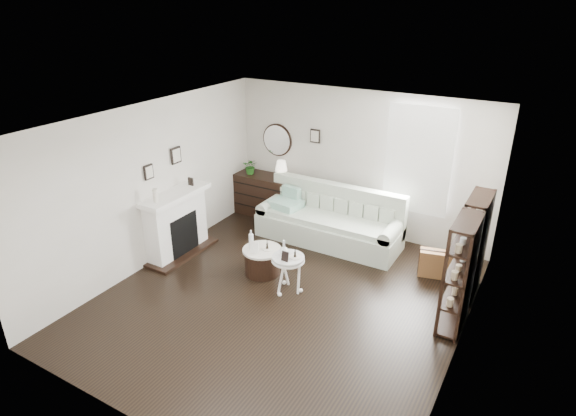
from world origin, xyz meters
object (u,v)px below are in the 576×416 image
Objects in this scene: sofa at (330,223)px; drum_table at (262,261)px; dresser at (266,195)px; pedestal_table at (288,260)px.

sofa is 1.67m from drum_table.
sofa reaches higher than drum_table.
dresser is at bearing 120.95° from drum_table.
pedestal_table is (0.18, -1.86, 0.22)m from sofa.
sofa is 1.88m from pedestal_table.
drum_table is 0.76m from pedestal_table.
dresser is 2.01× the size of drum_table.
pedestal_table is (1.83, -2.25, 0.13)m from dresser.
dresser is 2.34m from drum_table.
dresser is (-1.65, 0.39, 0.09)m from sofa.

